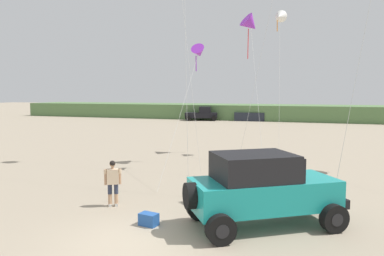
{
  "coord_description": "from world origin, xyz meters",
  "views": [
    {
      "loc": [
        4.76,
        -8.84,
        4.1
      ],
      "look_at": [
        0.57,
        3.61,
        2.84
      ],
      "focal_mm": 35.16,
      "sensor_mm": 36.0,
      "label": 1
    }
  ],
  "objects": [
    {
      "name": "jeep",
      "position": [
        3.22,
        2.43,
        1.2
      ],
      "size": [
        4.94,
        4.36,
        2.26
      ],
      "color": "teal",
      "rests_on": "ground_plane"
    },
    {
      "name": "ground_plane",
      "position": [
        0.0,
        0.0,
        0.0
      ],
      "size": [
        220.0,
        220.0,
        0.0
      ],
      "primitive_type": "plane",
      "color": "gray"
    },
    {
      "name": "distant_pickup",
      "position": [
        -11.02,
        42.73,
        0.94
      ],
      "size": [
        4.93,
        3.4,
        1.98
      ],
      "color": "black",
      "rests_on": "ground_plane"
    },
    {
      "name": "dune_ridge",
      "position": [
        2.63,
        47.72,
        1.09
      ],
      "size": [
        90.0,
        8.07,
        2.18
      ],
      "primitive_type": "cube",
      "color": "#567A47",
      "rests_on": "ground_plane"
    },
    {
      "name": "cooler_box",
      "position": [
        -0.09,
        1.39,
        0.19
      ],
      "size": [
        0.62,
        0.46,
        0.38
      ],
      "primitive_type": "cube",
      "rotation": [
        0.0,
        0.0,
        -0.2
      ],
      "color": "#23519E",
      "rests_on": "ground_plane"
    },
    {
      "name": "kite_white_parafoil",
      "position": [
        2.33,
        15.56,
        8.75
      ],
      "size": [
        1.09,
        5.21,
        9.23
      ],
      "color": "white",
      "rests_on": "ground_plane"
    },
    {
      "name": "distant_sedan",
      "position": [
        -4.43,
        44.26,
        0.6
      ],
      "size": [
        4.33,
        2.06,
        1.2
      ],
      "primitive_type": "cube",
      "rotation": [
        0.0,
        0.0,
        0.09
      ],
      "color": "#1E232D",
      "rests_on": "ground_plane"
    },
    {
      "name": "kite_blue_swept",
      "position": [
        -1.23,
        10.09,
        6.14
      ],
      "size": [
        0.92,
        5.75,
        6.65
      ],
      "color": "purple",
      "rests_on": "ground_plane"
    },
    {
      "name": "kite_green_box",
      "position": [
        0.4,
        16.2,
        8.51
      ],
      "size": [
        2.69,
        6.77,
        9.29
      ],
      "color": "purple",
      "rests_on": "ground_plane"
    },
    {
      "name": "person_watching",
      "position": [
        -2.13,
        2.75,
        0.94
      ],
      "size": [
        0.56,
        0.44,
        1.67
      ],
      "color": "tan",
      "rests_on": "ground_plane"
    }
  ]
}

